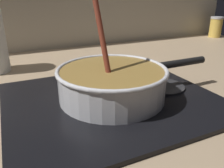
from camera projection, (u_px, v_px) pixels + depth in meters
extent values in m
cube|color=#9E8466|center=(100.00, 128.00, 0.55)|extent=(2.40, 1.60, 0.04)
cube|color=black|center=(112.00, 99.00, 0.63)|extent=(0.56, 0.48, 0.01)
torus|color=#592D0C|center=(112.00, 96.00, 0.63)|extent=(0.20, 0.20, 0.01)
cylinder|color=#262628|center=(163.00, 86.00, 0.70)|extent=(0.13, 0.13, 0.01)
cylinder|color=silver|center=(112.00, 84.00, 0.62)|extent=(0.28, 0.28, 0.08)
cylinder|color=olive|center=(112.00, 83.00, 0.62)|extent=(0.27, 0.27, 0.07)
torus|color=silver|center=(112.00, 70.00, 0.60)|extent=(0.29, 0.29, 0.01)
cylinder|color=black|center=(181.00, 63.00, 0.70)|extent=(0.18, 0.02, 0.02)
cylinder|color=#EDD88C|center=(129.00, 69.00, 0.64)|extent=(0.03, 0.03, 0.01)
cylinder|color=beige|center=(118.00, 76.00, 0.58)|extent=(0.03, 0.03, 0.01)
cylinder|color=beige|center=(105.00, 75.00, 0.59)|extent=(0.03, 0.03, 0.01)
cylinder|color=#EDD88C|center=(86.00, 76.00, 0.59)|extent=(0.04, 0.04, 0.01)
cylinder|color=beige|center=(106.00, 67.00, 0.66)|extent=(0.03, 0.03, 0.01)
cylinder|color=#EDD88C|center=(143.00, 77.00, 0.58)|extent=(0.03, 0.03, 0.01)
cylinder|color=#EDD88C|center=(146.00, 72.00, 0.61)|extent=(0.04, 0.04, 0.01)
cylinder|color=#E5CC7A|center=(107.00, 81.00, 0.55)|extent=(0.03, 0.03, 0.01)
cylinder|color=maroon|center=(100.00, 27.00, 0.57)|extent=(0.03, 0.09, 0.25)
cube|color=brown|center=(110.00, 78.00, 0.59)|extent=(0.04, 0.05, 0.01)
cylinder|color=gold|center=(216.00, 28.00, 1.51)|extent=(0.08, 0.08, 0.12)
cylinder|color=#B2B2B7|center=(217.00, 18.00, 1.49)|extent=(0.08, 0.08, 0.01)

